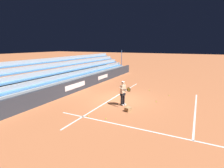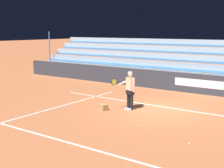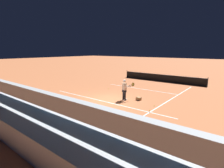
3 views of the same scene
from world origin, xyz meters
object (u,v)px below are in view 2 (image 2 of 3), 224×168
tennis_player (130,90)px  tennis_ball_near_player (140,127)px  tennis_ball_by_box (83,101)px  tennis_ball_on_baseline (95,97)px  ball_box_cardboard (103,107)px  tennis_ball_midcourt (189,144)px

tennis_player → tennis_ball_near_player: (-1.71, 1.98, -0.86)m
tennis_ball_near_player → tennis_ball_by_box: same height
tennis_player → tennis_ball_on_baseline: tennis_player is taller
ball_box_cardboard → tennis_ball_on_baseline: (1.89, -1.79, -0.10)m
tennis_ball_on_baseline → ball_box_cardboard: bearing=136.5°
ball_box_cardboard → tennis_ball_on_baseline: size_ratio=6.06×
tennis_player → tennis_ball_near_player: bearing=130.8°
tennis_ball_on_baseline → tennis_player: bearing=159.7°
tennis_player → ball_box_cardboard: size_ratio=4.29×
tennis_ball_by_box → tennis_ball_on_baseline: 1.11m
tennis_player → tennis_ball_midcourt: tennis_player is taller
tennis_ball_near_player → tennis_player: bearing=-49.2°
ball_box_cardboard → tennis_ball_near_player: bearing=155.0°
tennis_player → tennis_ball_by_box: size_ratio=25.98×
ball_box_cardboard → tennis_ball_by_box: 1.87m
tennis_ball_by_box → tennis_ball_near_player: bearing=156.3°
ball_box_cardboard → tennis_ball_midcourt: size_ratio=6.06×
tennis_player → tennis_ball_by_box: bearing=1.3°
tennis_ball_by_box → ball_box_cardboard: bearing=158.2°
tennis_ball_midcourt → tennis_ball_on_baseline: (6.66, -3.63, 0.00)m
tennis_ball_by_box → tennis_ball_on_baseline: bearing=-82.0°
ball_box_cardboard → tennis_ball_near_player: 2.91m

